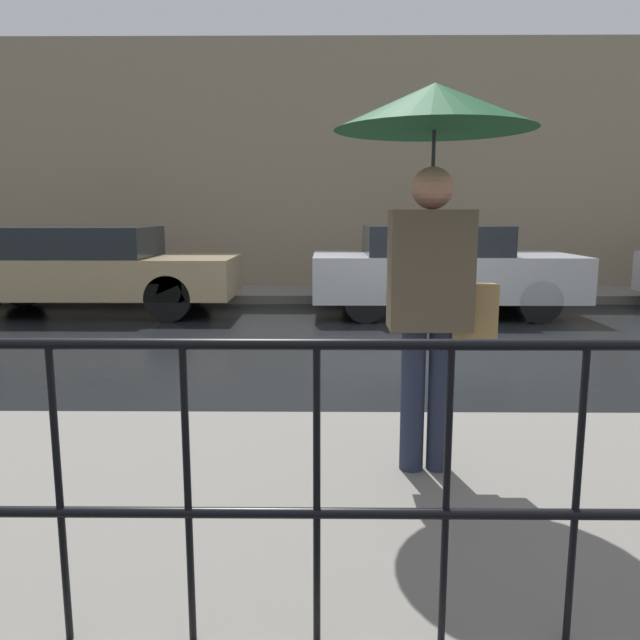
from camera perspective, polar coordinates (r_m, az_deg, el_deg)
The scene contains 8 objects.
ground_plane at distance 7.77m, azimuth 9.53°, elevation -1.97°, with size 80.00×80.00×0.00m, color black.
sidewalk_near at distance 3.52m, azimuth 21.50°, elevation -15.83°, with size 28.00×2.68×0.15m.
sidewalk_far at distance 11.72m, azimuth 6.49°, elevation 2.38°, with size 28.00×1.65×0.15m.
lane_marking at distance 7.77m, azimuth 9.53°, elevation -1.94°, with size 25.20×0.12×0.01m.
building_storefront at distance 12.63m, azimuth 6.24°, elevation 13.59°, with size 28.00×0.30×4.85m.
pedestrian at distance 3.35m, azimuth 10.39°, elevation 13.34°, with size 1.03×1.03×2.06m.
car_tan at distance 10.45m, azimuth -20.61°, elevation 4.44°, with size 4.58×1.72×1.35m.
car_silver at distance 9.91m, azimuth 10.94°, elevation 4.65°, with size 4.02×1.87×1.38m.
Camera 1 is at (-1.21, -7.52, 1.55)m, focal length 35.00 mm.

